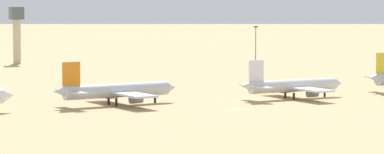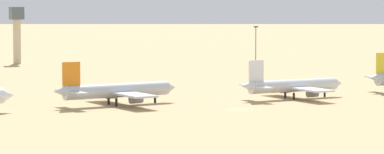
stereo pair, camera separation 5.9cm
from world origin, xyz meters
TOP-DOWN VIEW (x-y plane):
  - ground at (0.00, 0.00)m, footprint 4000.00×4000.00m
  - parked_jet_orange_3 at (-23.88, 21.05)m, footprint 34.74×29.40m
  - parked_jet_white_4 at (24.98, 16.16)m, footprint 32.74×27.56m
  - control_tower at (-5.29, 186.40)m, footprint 5.20×5.20m
  - light_pole_mid at (78.35, 135.24)m, footprint 1.80×0.50m

SIDE VIEW (x-z plane):
  - ground at x=0.00m, z-range 0.00..0.00m
  - parked_jet_white_4 at x=24.98m, z-range -1.86..8.95m
  - parked_jet_orange_3 at x=-23.88m, z-range -1.98..9.49m
  - light_pole_mid at x=78.35m, z-range 1.21..16.97m
  - control_tower at x=-5.29m, z-range 2.41..25.73m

